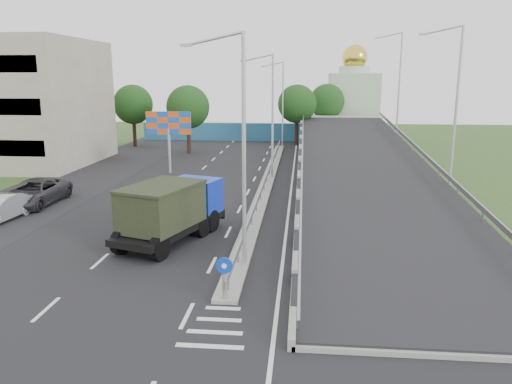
# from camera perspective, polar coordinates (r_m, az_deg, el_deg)

# --- Properties ---
(ground) EXTENTS (160.00, 160.00, 0.00)m
(ground) POSITION_cam_1_polar(r_m,az_deg,el_deg) (17.55, -4.69, -15.63)
(ground) COLOR #2D4C1E
(ground) RESTS_ON ground
(road_surface) EXTENTS (26.00, 90.00, 0.04)m
(road_surface) POSITION_cam_1_polar(r_m,az_deg,el_deg) (36.61, -3.90, -0.33)
(road_surface) COLOR black
(road_surface) RESTS_ON ground
(parking_strip) EXTENTS (8.00, 90.00, 0.05)m
(parking_strip) POSITION_cam_1_polar(r_m,az_deg,el_deg) (40.76, -22.25, 0.08)
(parking_strip) COLOR black
(parking_strip) RESTS_ON ground
(median) EXTENTS (1.00, 44.00, 0.20)m
(median) POSITION_cam_1_polar(r_m,az_deg,el_deg) (40.13, 1.25, 1.02)
(median) COLOR gray
(median) RESTS_ON ground
(overpass_ramp) EXTENTS (10.00, 50.00, 3.50)m
(overpass_ramp) POSITION_cam_1_polar(r_m,az_deg,el_deg) (40.00, 12.06, 3.10)
(overpass_ramp) COLOR gray
(overpass_ramp) RESTS_ON ground
(median_guardrail) EXTENTS (0.09, 44.00, 0.71)m
(median_guardrail) POSITION_cam_1_polar(r_m,az_deg,el_deg) (40.00, 1.25, 1.93)
(median_guardrail) COLOR gray
(median_guardrail) RESTS_ON median
(sign_bollard) EXTENTS (0.64, 0.23, 1.67)m
(sign_bollard) POSITION_cam_1_polar(r_m,az_deg,el_deg) (19.04, -3.60, -9.79)
(sign_bollard) COLOR black
(sign_bollard) RESTS_ON median
(lamp_post_near) EXTENTS (2.74, 0.18, 10.08)m
(lamp_post_near) POSITION_cam_1_polar(r_m,az_deg,el_deg) (21.49, -1.90, 6.05)
(lamp_post_near) COLOR #B2B5B7
(lamp_post_near) RESTS_ON median
(lamp_post_mid) EXTENTS (2.74, 0.18, 10.08)m
(lamp_post_mid) POSITION_cam_1_polar(r_m,az_deg,el_deg) (41.33, 1.65, 9.35)
(lamp_post_mid) COLOR #B2B5B7
(lamp_post_mid) RESTS_ON median
(lamp_post_far) EXTENTS (2.74, 0.18, 10.08)m
(lamp_post_far) POSITION_cam_1_polar(r_m,az_deg,el_deg) (61.28, 2.90, 10.50)
(lamp_post_far) COLOR #B2B5B7
(lamp_post_far) RESTS_ON median
(blue_wall) EXTENTS (30.00, 0.50, 2.40)m
(blue_wall) POSITION_cam_1_polar(r_m,az_deg,el_deg) (67.89, -0.40, 6.85)
(blue_wall) COLOR #226A7F
(blue_wall) RESTS_ON ground
(church) EXTENTS (7.00, 7.00, 13.80)m
(church) POSITION_cam_1_polar(r_m,az_deg,el_deg) (75.57, 11.03, 10.36)
(church) COLOR #B2CCAD
(church) RESTS_ON ground
(billboard) EXTENTS (4.00, 0.24, 5.50)m
(billboard) POSITION_cam_1_polar(r_m,az_deg,el_deg) (44.95, -9.96, 7.38)
(billboard) COLOR #B2B5B7
(billboard) RESTS_ON ground
(tree_left_mid) EXTENTS (4.80, 4.80, 7.60)m
(tree_left_mid) POSITION_cam_1_polar(r_m,az_deg,el_deg) (56.73, -7.78, 9.57)
(tree_left_mid) COLOR black
(tree_left_mid) RESTS_ON ground
(tree_median_far) EXTENTS (4.80, 4.80, 7.60)m
(tree_median_far) POSITION_cam_1_polar(r_m,az_deg,el_deg) (63.25, 4.72, 9.98)
(tree_median_far) COLOR black
(tree_median_far) RESTS_ON ground
(tree_left_far) EXTENTS (4.80, 4.80, 7.60)m
(tree_left_far) POSITION_cam_1_polar(r_m,az_deg,el_deg) (63.75, -13.88, 9.68)
(tree_left_far) COLOR black
(tree_left_far) RESTS_ON ground
(tree_ramp_far) EXTENTS (4.80, 4.80, 7.60)m
(tree_ramp_far) POSITION_cam_1_polar(r_m,az_deg,el_deg) (70.31, 8.11, 10.19)
(tree_ramp_far) COLOR black
(tree_ramp_far) RESTS_ON ground
(dump_truck) EXTENTS (4.75, 7.63, 3.16)m
(dump_truck) POSITION_cam_1_polar(r_m,az_deg,el_deg) (26.34, -9.61, -1.84)
(dump_truck) COLOR black
(dump_truck) RESTS_ON ground
(parked_car_c) EXTENTS (2.87, 6.14, 1.70)m
(parked_car_c) POSITION_cam_1_polar(r_m,az_deg,el_deg) (36.63, -24.02, -0.07)
(parked_car_c) COLOR #2F2E33
(parked_car_c) RESTS_ON ground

